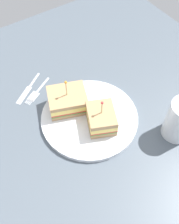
{
  "coord_description": "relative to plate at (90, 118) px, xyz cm",
  "views": [
    {
      "loc": [
        -23.16,
        -34.89,
        61.16
      ],
      "look_at": [
        0.0,
        0.0,
        3.27
      ],
      "focal_mm": 43.02,
      "sensor_mm": 36.0,
      "label": 1
    }
  ],
  "objects": [
    {
      "name": "knife",
      "position": [
        -9.66,
        18.97,
        -0.46
      ],
      "size": [
        11.22,
        8.34,
        0.35
      ],
      "color": "silver",
      "rests_on": "ground_plane"
    },
    {
      "name": "ground_plane",
      "position": [
        0.0,
        0.0,
        -1.63
      ],
      "size": [
        102.92,
        102.92,
        2.0
      ],
      "primitive_type": "cube",
      "color": "#4C5660"
    },
    {
      "name": "sandwich_half_front",
      "position": [
        -2.99,
        6.34,
        3.1
      ],
      "size": [
        12.61,
        11.67,
        10.09
      ],
      "color": "tan",
      "rests_on": "plate"
    },
    {
      "name": "fork",
      "position": [
        -8.28,
        16.36,
        -0.46
      ],
      "size": [
        10.63,
        6.62,
        0.35
      ],
      "color": "silver",
      "rests_on": "ground_plane"
    },
    {
      "name": "sandwich_half_back",
      "position": [
        1.16,
        -3.74,
        3.24
      ],
      "size": [
        9.79,
        10.64,
        9.52
      ],
      "color": "tan",
      "rests_on": "plate"
    },
    {
      "name": "plate",
      "position": [
        0.0,
        0.0,
        0.0
      ],
      "size": [
        26.49,
        26.49,
        1.27
      ],
      "primitive_type": "cylinder",
      "color": "white",
      "rests_on": "ground_plane"
    }
  ]
}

